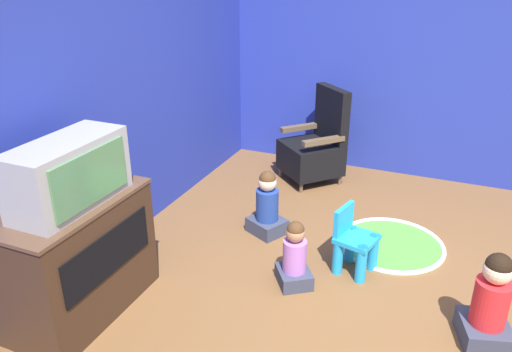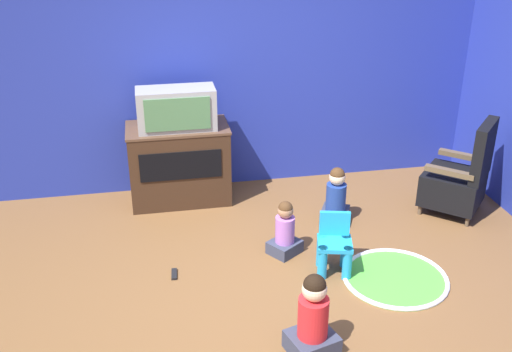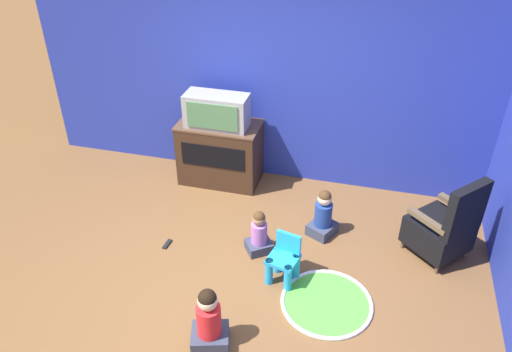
% 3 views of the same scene
% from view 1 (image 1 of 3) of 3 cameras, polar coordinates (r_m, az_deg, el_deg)
% --- Properties ---
extents(ground_plane, '(30.00, 30.00, 0.00)m').
position_cam_1_polar(ground_plane, '(3.43, 12.85, -16.21)').
color(ground_plane, brown).
extents(wall_back, '(5.71, 0.12, 2.77)m').
position_cam_1_polar(wall_back, '(3.61, -21.61, 9.49)').
color(wall_back, '#23339E').
rests_on(wall_back, ground_plane).
extents(wall_right, '(0.12, 5.22, 2.77)m').
position_cam_1_polar(wall_right, '(5.34, 24.19, 13.29)').
color(wall_right, '#23339E').
rests_on(wall_right, ground_plane).
extents(tv_cabinet, '(1.01, 0.56, 0.80)m').
position_cam_1_polar(tv_cabinet, '(3.44, -19.89, -8.58)').
color(tv_cabinet, '#382316').
rests_on(tv_cabinet, ground_plane).
extents(television, '(0.75, 0.34, 0.40)m').
position_cam_1_polar(television, '(3.15, -20.59, 0.30)').
color(television, '#939399').
rests_on(television, tv_cabinet).
extents(black_armchair, '(0.76, 0.76, 0.97)m').
position_cam_1_polar(black_armchair, '(5.21, 6.80, 3.30)').
color(black_armchair, brown).
rests_on(black_armchair, ground_plane).
extents(yellow_kid_chair, '(0.34, 0.32, 0.51)m').
position_cam_1_polar(yellow_kid_chair, '(3.80, 11.13, -7.72)').
color(yellow_kid_chair, '#1E99DB').
rests_on(yellow_kid_chair, ground_plane).
extents(play_mat, '(0.87, 0.87, 0.04)m').
position_cam_1_polar(play_mat, '(4.28, 15.12, -7.52)').
color(play_mat, green).
rests_on(play_mat, ground_plane).
extents(child_watching_left, '(0.34, 0.33, 0.51)m').
position_cam_1_polar(child_watching_left, '(3.59, 4.43, -9.27)').
color(child_watching_left, '#33384C').
rests_on(child_watching_left, ground_plane).
extents(child_watching_center, '(0.38, 0.36, 0.62)m').
position_cam_1_polar(child_watching_center, '(3.37, 25.17, -13.22)').
color(child_watching_center, '#33384C').
rests_on(child_watching_center, ground_plane).
extents(child_watching_right, '(0.36, 0.37, 0.57)m').
position_cam_1_polar(child_watching_right, '(4.20, 1.29, -3.52)').
color(child_watching_right, '#33384C').
rests_on(child_watching_right, ground_plane).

